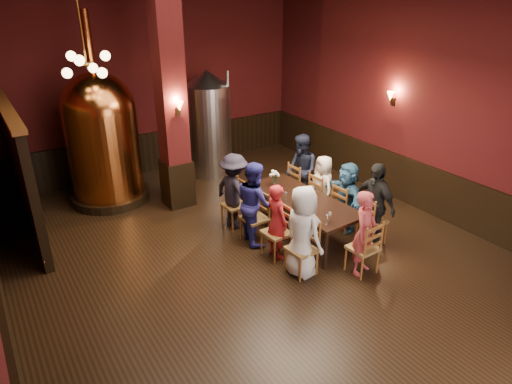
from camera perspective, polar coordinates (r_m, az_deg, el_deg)
room at (r=7.17m, az=0.55°, el=7.10°), size 10.00×10.02×4.50m
wainscot_right at (r=10.36m, az=19.16°, el=1.04°), size 0.08×9.90×1.00m
wainscot_back at (r=11.97m, az=-12.66°, el=4.96°), size 7.90×0.08×1.00m
wainscot_left at (r=6.93m, az=-28.96°, el=-13.34°), size 0.08×9.90×1.00m
column at (r=9.44m, az=-10.56°, el=11.00°), size 0.58×0.58×4.50m
partition at (r=9.49m, az=-27.33°, el=2.01°), size 0.22×3.50×2.40m
pendant_cluster at (r=8.93m, az=-20.43°, el=14.73°), size 0.90×0.90×1.70m
sconce_wall at (r=10.29m, az=16.80°, el=11.21°), size 0.20×0.20×0.36m
sconce_column at (r=9.18m, az=-9.79°, el=10.35°), size 0.20×0.20×0.36m
dining_table at (r=8.58m, az=5.72°, el=-1.21°), size 1.12×2.45×0.75m
chair_0 at (r=7.54m, az=5.73°, el=-7.11°), size 0.48×0.48×0.92m
person_0 at (r=7.37m, az=5.84°, el=-4.97°), size 0.57×0.81×1.57m
chair_1 at (r=7.98m, az=2.57°, el=-5.08°), size 0.48×0.48×0.92m
person_1 at (r=7.87m, az=2.60°, el=-3.65°), size 0.34×0.51×1.37m
chair_2 at (r=8.44m, az=-0.19°, el=-3.28°), size 0.48×0.48×0.92m
person_2 at (r=8.29m, az=-0.20°, el=-1.33°), size 0.51×0.81×1.56m
chair_3 at (r=8.93m, az=-2.69°, el=-1.64°), size 0.48×0.48×0.92m
person_3 at (r=8.80m, az=-2.72°, el=0.09°), size 0.73×1.06×1.51m
chair_4 at (r=8.62m, az=14.31°, el=-3.46°), size 0.48×0.48×0.92m
person_4 at (r=8.48m, az=14.55°, el=-1.48°), size 0.39×0.93×1.58m
chair_5 at (r=9.01m, az=11.13°, el=-1.86°), size 0.48×0.48×0.92m
person_5 at (r=8.91m, az=11.25°, el=-0.55°), size 0.68×1.33×1.38m
chair_6 at (r=9.42m, az=8.26°, el=-0.42°), size 0.48×0.48×0.92m
person_6 at (r=9.34m, az=8.33°, el=0.66°), size 0.52×0.70×1.31m
chair_7 at (r=9.87m, az=5.60°, el=0.92°), size 0.48×0.48×0.92m
person_7 at (r=9.74m, az=5.68°, el=2.66°), size 0.58×0.84×1.57m
chair_8 at (r=7.74m, az=13.22°, el=-6.77°), size 0.48×0.48×0.92m
person_8 at (r=7.61m, az=13.41°, el=-5.02°), size 0.63×0.53×1.47m
copper_kettle at (r=10.23m, az=-18.64°, el=6.52°), size 1.70×1.70×3.98m
steel_vessel at (r=11.32m, az=-5.88°, el=8.50°), size 1.15×1.15×2.57m
rose_vase at (r=8.96m, az=2.39°, el=2.04°), size 0.20×0.20×0.33m
wine_glass_0 at (r=8.60m, az=6.70°, el=-0.10°), size 0.07×0.07×0.17m
wine_glass_1 at (r=7.77m, az=9.24°, el=-3.10°), size 0.07×0.07×0.17m
wine_glass_2 at (r=7.68m, az=8.91°, el=-3.44°), size 0.07×0.07×0.17m
wine_glass_3 at (r=8.41m, az=3.75°, el=-0.58°), size 0.07×0.07×0.17m
wine_glass_4 at (r=8.45m, az=4.75°, el=-0.49°), size 0.07×0.07×0.17m
wine_glass_5 at (r=8.62m, az=6.90°, el=-0.05°), size 0.07×0.07×0.17m
wine_glass_6 at (r=8.68m, az=7.22°, el=0.10°), size 0.07×0.07×0.17m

